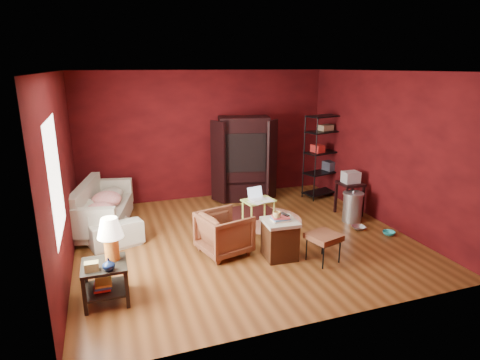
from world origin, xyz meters
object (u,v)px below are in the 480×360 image
(hamper, at_px, (280,238))
(laptop_desk, at_px, (258,202))
(armchair, at_px, (224,231))
(side_table, at_px, (108,252))
(wire_shelving, at_px, (325,153))
(sofa, at_px, (100,208))
(tv_armoire, at_px, (244,157))

(hamper, distance_m, laptop_desk, 1.39)
(armchair, height_order, laptop_desk, armchair)
(side_table, distance_m, laptop_desk, 3.21)
(hamper, relative_size, wire_shelving, 0.38)
(sofa, xyz_separation_m, side_table, (0.10, -2.41, 0.23))
(laptop_desk, bearing_deg, side_table, -157.75)
(hamper, relative_size, laptop_desk, 1.00)
(hamper, height_order, tv_armoire, tv_armoire)
(side_table, bearing_deg, tv_armoire, 47.36)
(side_table, xyz_separation_m, wire_shelving, (4.73, 2.83, 0.37))
(hamper, xyz_separation_m, laptop_desk, (0.19, 1.38, 0.11))
(sofa, relative_size, side_table, 1.98)
(side_table, bearing_deg, hamper, 7.63)
(side_table, distance_m, hamper, 2.56)
(tv_armoire, bearing_deg, armchair, -103.93)
(hamper, bearing_deg, tv_armoire, 81.44)
(sofa, distance_m, tv_armoire, 3.19)
(hamper, bearing_deg, side_table, -172.37)
(laptop_desk, xyz_separation_m, tv_armoire, (0.24, 1.49, 0.52))
(side_table, height_order, tv_armoire, tv_armoire)
(sofa, relative_size, tv_armoire, 1.16)
(side_table, distance_m, tv_armoire, 4.36)
(hamper, xyz_separation_m, tv_armoire, (0.43, 2.86, 0.64))
(hamper, height_order, laptop_desk, hamper)
(sofa, xyz_separation_m, tv_armoire, (3.04, 0.79, 0.54))
(sofa, height_order, wire_shelving, wire_shelving)
(armchair, relative_size, hamper, 1.06)
(tv_armoire, bearing_deg, hamper, -86.34)
(laptop_desk, distance_m, wire_shelving, 2.39)
(hamper, bearing_deg, armchair, 150.51)
(sofa, bearing_deg, armchair, -147.36)
(side_table, xyz_separation_m, hamper, (2.52, 0.34, -0.33))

